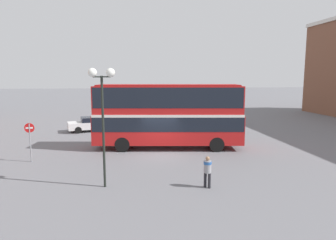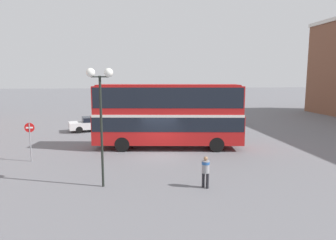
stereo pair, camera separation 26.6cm
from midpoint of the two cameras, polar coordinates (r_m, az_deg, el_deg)
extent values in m
plane|color=slate|center=(21.15, -1.80, -6.67)|extent=(240.00, 240.00, 0.00)
cube|color=red|center=(22.76, -0.33, -1.64)|extent=(11.34, 3.97, 2.14)
cube|color=red|center=(22.49, -0.34, 3.77)|extent=(11.17, 3.87, 2.16)
cube|color=black|center=(22.68, -0.34, -0.43)|extent=(11.24, 3.98, 1.05)
cube|color=black|center=(22.47, -0.34, 4.44)|extent=(11.01, 3.88, 1.48)
cube|color=silver|center=(22.60, -0.34, 1.11)|extent=(11.24, 3.98, 0.20)
cube|color=maroon|center=(22.43, -0.34, 6.65)|extent=(10.65, 3.63, 0.10)
cylinder|color=black|center=(24.27, 8.11, -3.46)|extent=(1.12, 0.45, 1.09)
cylinder|color=black|center=(22.16, 8.92, -4.62)|extent=(1.12, 0.45, 1.09)
cylinder|color=black|center=(24.26, -8.23, -3.47)|extent=(1.12, 0.45, 1.09)
cylinder|color=black|center=(22.15, -9.03, -4.63)|extent=(1.12, 0.45, 1.09)
cylinder|color=#232328|center=(15.14, 7.37, -11.38)|extent=(0.14, 0.14, 0.77)
cylinder|color=#232328|center=(15.26, 6.60, -11.20)|extent=(0.14, 0.14, 0.77)
cylinder|color=gray|center=(14.98, 7.03, -8.81)|extent=(0.52, 0.52, 0.61)
cylinder|color=#28569E|center=(14.93, 7.04, -8.09)|extent=(0.55, 0.55, 0.13)
sphere|color=#936B4C|center=(14.87, 7.06, -7.29)|extent=(0.21, 0.21, 0.21)
cube|color=silver|center=(35.90, 10.20, 0.43)|extent=(4.25, 2.03, 0.68)
cube|color=black|center=(35.77, 9.98, 1.33)|extent=(2.24, 1.77, 0.46)
cylinder|color=black|center=(37.19, 11.61, 0.21)|extent=(0.66, 0.24, 0.66)
cylinder|color=black|center=(35.63, 12.62, -0.17)|extent=(0.66, 0.24, 0.66)
cylinder|color=black|center=(36.32, 7.81, 0.11)|extent=(0.66, 0.24, 0.66)
cylinder|color=black|center=(34.71, 8.67, -0.28)|extent=(0.66, 0.24, 0.66)
cube|color=silver|center=(31.12, -14.48, -0.90)|extent=(4.98, 2.93, 0.68)
cube|color=black|center=(31.06, -14.17, 0.16)|extent=(2.76, 2.22, 0.46)
cylinder|color=black|center=(30.19, -16.98, -1.85)|extent=(0.69, 0.37, 0.65)
cylinder|color=black|center=(31.87, -17.24, -1.33)|extent=(0.69, 0.37, 0.65)
cylinder|color=black|center=(30.55, -11.56, -1.53)|extent=(0.69, 0.37, 0.65)
cylinder|color=black|center=(32.21, -12.10, -1.04)|extent=(0.69, 0.37, 0.65)
cylinder|color=black|center=(14.94, -12.71, -2.38)|extent=(0.12, 0.12, 5.50)
cylinder|color=black|center=(14.69, -13.05, 8.02)|extent=(0.84, 0.06, 0.06)
sphere|color=white|center=(14.73, -14.72, 8.74)|extent=(0.43, 0.43, 0.43)
sphere|color=white|center=(14.66, -11.42, 8.85)|extent=(0.43, 0.43, 0.43)
cylinder|color=gray|center=(21.19, -25.07, -3.96)|extent=(0.08, 0.08, 2.50)
cylinder|color=red|center=(21.02, -25.24, -1.37)|extent=(0.62, 0.03, 0.62)
cube|color=white|center=(21.02, -25.24, -1.37)|extent=(0.44, 0.04, 0.11)
camera|label=1|loc=(0.13, -90.34, -0.05)|focal=32.00mm
camera|label=2|loc=(0.13, 89.66, 0.05)|focal=32.00mm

